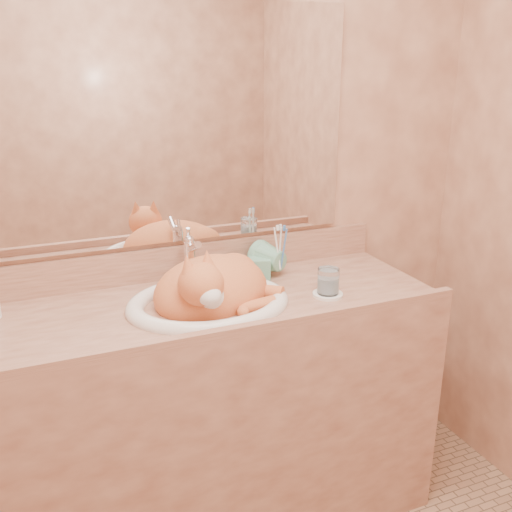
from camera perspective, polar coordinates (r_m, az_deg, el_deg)
name	(u,v)px	position (r m, az deg, el deg)	size (l,w,h in m)	color
wall_back	(169,167)	(2.00, -8.71, 8.74)	(2.40, 0.02, 2.50)	#965C44
vanity_counter	(200,417)	(2.06, -5.58, -15.74)	(1.60, 0.55, 0.85)	brown
mirror	(168,126)	(1.97, -8.82, 12.71)	(1.30, 0.02, 0.80)	white
sink_basin	(208,282)	(1.82, -4.83, -2.57)	(0.52, 0.43, 0.16)	white
faucet	(190,259)	(1.99, -6.63, -0.27)	(0.05, 0.13, 0.19)	white
cat	(212,285)	(1.83, -4.42, -2.90)	(0.40, 0.33, 0.22)	#C75B2E
soap_dispenser	(260,259)	(2.01, 0.44, -0.29)	(0.08, 0.08, 0.17)	#66A486
toothbrush_cup	(281,263)	(2.05, 2.48, -0.72)	(0.12, 0.12, 0.11)	#66A486
toothbrushes	(281,246)	(2.03, 2.51, 0.98)	(0.03, 0.03, 0.20)	white
saucer	(328,294)	(1.93, 7.18, -3.83)	(0.10, 0.10, 0.01)	white
water_glass	(328,281)	(1.91, 7.24, -2.50)	(0.07, 0.07, 0.09)	white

